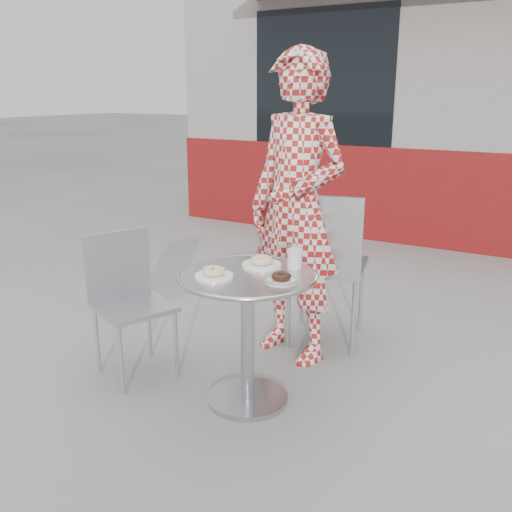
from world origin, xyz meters
The scene contains 10 objects.
ground centered at (0.00, 0.00, 0.00)m, with size 60.00×60.00×0.00m, color gray.
storefront centered at (0.00, 5.56, 1.49)m, with size 6.02×4.55×3.00m.
bistro_table centered at (0.01, 0.04, 0.53)m, with size 0.69×0.69×0.70m.
chair_far centered at (0.05, 0.95, 0.30)m, with size 0.57×0.57×0.99m.
chair_left centered at (-0.69, -0.02, 0.25)m, with size 0.51×0.50×0.81m.
seated_person centered at (-0.04, 0.68, 0.90)m, with size 0.66×0.43×1.80m, color maroon.
plate_far centered at (0.01, 0.19, 0.72)m, with size 0.20×0.20×0.05m.
plate_near centered at (-0.10, -0.08, 0.72)m, with size 0.19×0.19×0.05m.
plate_checker centered at (0.21, 0.02, 0.71)m, with size 0.16×0.16×0.04m.
milk_cup centered at (0.18, 0.23, 0.76)m, with size 0.08×0.08×0.12m.
Camera 1 is at (1.39, -2.23, 1.56)m, focal length 40.00 mm.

